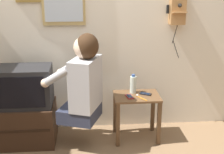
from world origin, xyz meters
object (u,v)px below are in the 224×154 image
object	(u,v)px
cell_phone_held	(129,97)
toothbrush	(141,98)
wall_phone_antique	(178,7)
television	(24,86)
person	(83,81)
cell_phone_spare	(145,94)
water_bottle	(133,84)

from	to	relation	value
cell_phone_held	toothbrush	xyz separation A→B (m)	(0.11, -0.04, 0.00)
wall_phone_antique	television	bearing A→B (deg)	-170.76
toothbrush	television	bearing A→B (deg)	144.35
person	wall_phone_antique	size ratio (longest dim) A/B	1.14
television	cell_phone_held	world-z (taller)	television
television	wall_phone_antique	distance (m)	1.82
cell_phone_spare	water_bottle	xyz separation A→B (m)	(-0.13, 0.06, 0.09)
water_bottle	toothbrush	size ratio (longest dim) A/B	1.41
television	toothbrush	size ratio (longest dim) A/B	3.77
wall_phone_antique	toothbrush	world-z (taller)	wall_phone_antique
person	cell_phone_spare	size ratio (longest dim) A/B	6.51
water_bottle	wall_phone_antique	bearing A→B (deg)	20.70
person	cell_phone_spare	bearing A→B (deg)	-55.85
person	water_bottle	size ratio (longest dim) A/B	4.31
television	water_bottle	bearing A→B (deg)	3.99
person	water_bottle	bearing A→B (deg)	-46.73
wall_phone_antique	person	bearing A→B (deg)	-158.20
water_bottle	toothbrush	xyz separation A→B (m)	(0.06, -0.17, -0.09)
person	cell_phone_spare	distance (m)	0.71
person	television	bearing A→B (deg)	97.03
person	wall_phone_antique	distance (m)	1.29
cell_phone_spare	toothbrush	bearing A→B (deg)	178.24
television	cell_phone_spare	world-z (taller)	television
toothbrush	cell_phone_held	bearing A→B (deg)	127.88
cell_phone_held	toothbrush	bearing A→B (deg)	-30.32
television	toothbrush	xyz separation A→B (m)	(1.20, -0.09, -0.13)
person	water_bottle	xyz separation A→B (m)	(0.53, 0.22, -0.13)
person	television	world-z (taller)	person
wall_phone_antique	cell_phone_held	size ratio (longest dim) A/B	5.92
cell_phone_held	water_bottle	world-z (taller)	water_bottle
television	cell_phone_held	size ratio (longest dim) A/B	4.19
water_bottle	toothbrush	distance (m)	0.20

